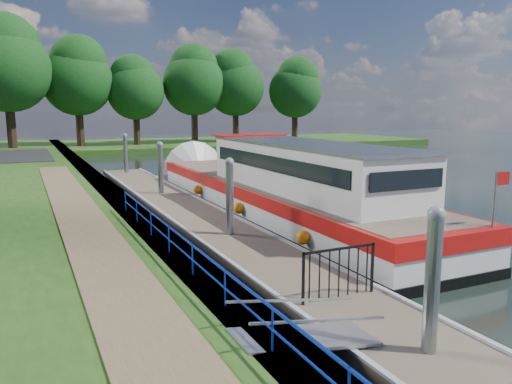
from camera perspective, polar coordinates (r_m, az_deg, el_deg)
name	(u,v)px	position (r m, az deg, el deg)	size (l,w,h in m)	color
ground	(407,360)	(9.95, 16.85, -17.88)	(160.00, 160.00, 0.00)	black
bank_edge	(118,206)	(22.15, -15.54, -1.60)	(1.10, 90.00, 0.78)	#473D2D
far_bank	(186,144)	(61.35, -7.97, 5.45)	(60.00, 18.00, 0.60)	#214313
footpath	(94,240)	(15.03, -18.04, -5.28)	(1.60, 40.00, 0.05)	brown
blue_fence	(207,264)	(10.53, -5.61, -8.22)	(0.04, 18.04, 0.72)	#0C2DBF
pontoon	(189,215)	(20.85, -7.66, -2.58)	(2.50, 30.00, 0.56)	brown
mooring_piles	(189,189)	(20.65, -7.72, 0.39)	(0.30, 27.30, 3.55)	gray
gangway	(305,336)	(9.03, 5.68, -16.04)	(2.58, 1.00, 0.92)	#A5A8AD
gate_panel	(339,265)	(11.11, 9.48, -8.26)	(1.85, 0.05, 1.15)	black
barge	(270,188)	(21.71, 1.65, 0.41)	(4.36, 21.15, 4.78)	black
horizon_trees	(65,75)	(55.44, -20.98, 12.42)	(54.38, 10.03, 12.87)	#332316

